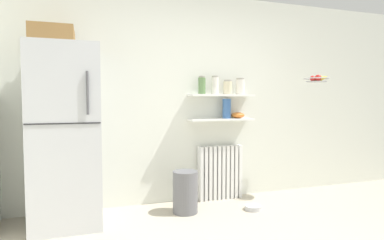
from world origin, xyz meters
The scene contains 14 objects.
back_wall centered at (0.00, 2.05, 1.30)m, with size 7.04×0.10×2.60m, color silver.
refrigerator centered at (-1.52, 1.64, 0.95)m, with size 0.67×0.74×1.99m.
radiator centered at (0.31, 1.92, 0.35)m, with size 0.58×0.12×0.69m.
wall_shelf_lower centered at (0.31, 1.89, 1.03)m, with size 0.84×0.22×0.03m, color white.
wall_shelf_upper centered at (0.31, 1.89, 1.34)m, with size 0.84×0.22×0.03m, color white.
storage_jar_0 centered at (0.04, 1.89, 1.46)m, with size 0.09×0.09×0.22m.
storage_jar_1 centered at (0.22, 1.89, 1.46)m, with size 0.09×0.09×0.23m.
storage_jar_2 centered at (0.39, 1.89, 1.44)m, with size 0.11×0.11×0.18m.
storage_jar_3 centered at (0.57, 1.89, 1.45)m, with size 0.11×0.11×0.21m.
vase centered at (0.38, 1.89, 1.17)m, with size 0.11×0.11×0.25m, color #38609E.
shelf_bowl centered at (0.54, 1.89, 1.08)m, with size 0.17×0.17×0.08m, color orange.
trash_bin centered at (-0.27, 1.57, 0.24)m, with size 0.28×0.28×0.47m, color slate.
pet_food_bowl centered at (0.50, 1.40, 0.03)m, with size 0.19×0.19×0.05m, color #B7B7BC.
hanging_fruit_basket centered at (1.50, 1.57, 1.55)m, with size 0.31×0.31×0.10m.
Camera 1 is at (-1.32, -1.82, 1.27)m, focal length 29.82 mm.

